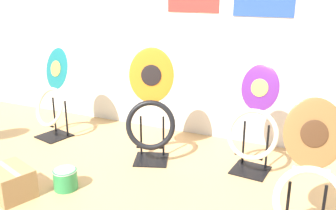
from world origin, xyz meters
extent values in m
cube|color=silver|center=(0.00, 1.93, 1.30)|extent=(8.00, 0.06, 2.60)
cube|color=black|center=(-0.08, 1.17, 0.01)|extent=(0.36, 0.36, 0.01)
cylinder|color=black|center=(-0.21, 1.23, 0.19)|extent=(0.02, 0.02, 0.36)
cylinder|color=black|center=(-0.02, 1.29, 0.19)|extent=(0.02, 0.02, 0.36)
cylinder|color=black|center=(-0.06, 1.10, 0.15)|extent=(0.22, 0.09, 0.02)
torus|color=black|center=(-0.08, 1.15, 0.33)|extent=(0.46, 0.32, 0.40)
ellipsoid|color=orange|center=(-0.11, 1.26, 0.73)|extent=(0.39, 0.23, 0.45)
ellipsoid|color=black|center=(-0.11, 1.24, 0.73)|extent=(0.17, 0.09, 0.17)
sphere|color=silver|center=(-0.20, 1.18, 0.50)|extent=(0.02, 0.02, 0.02)
sphere|color=silver|center=(0.00, 1.25, 0.50)|extent=(0.02, 0.02, 0.02)
cube|color=black|center=(0.74, 1.33, 0.01)|extent=(0.30, 0.30, 0.01)
cylinder|color=black|center=(0.65, 1.43, 0.20)|extent=(0.02, 0.02, 0.37)
cylinder|color=black|center=(0.84, 1.41, 0.20)|extent=(0.02, 0.02, 0.37)
cylinder|color=black|center=(0.73, 1.25, 0.16)|extent=(0.22, 0.04, 0.02)
torus|color=beige|center=(0.73, 1.31, 0.33)|extent=(0.42, 0.24, 0.38)
ellipsoid|color=#60237F|center=(0.75, 1.43, 0.67)|extent=(0.31, 0.15, 0.36)
ellipsoid|color=#E5CC4C|center=(0.74, 1.42, 0.68)|extent=(0.14, 0.05, 0.14)
sphere|color=silver|center=(0.66, 1.39, 0.50)|extent=(0.02, 0.02, 0.02)
sphere|color=silver|center=(0.82, 1.38, 0.50)|extent=(0.02, 0.02, 0.02)
cube|color=black|center=(-1.20, 1.25, 0.01)|extent=(0.34, 0.34, 0.01)
cylinder|color=black|center=(-1.28, 1.36, 0.19)|extent=(0.02, 0.02, 0.36)
cylinder|color=black|center=(-1.09, 1.31, 0.19)|extent=(0.02, 0.02, 0.36)
cylinder|color=black|center=(-1.22, 1.18, 0.15)|extent=(0.22, 0.07, 0.02)
torus|color=beige|center=(-1.21, 1.23, 0.32)|extent=(0.42, 0.28, 0.37)
ellipsoid|color=#197075|center=(-1.18, 1.35, 0.67)|extent=(0.35, 0.19, 0.39)
ellipsoid|color=#EADB4C|center=(-1.18, 1.33, 0.68)|extent=(0.15, 0.08, 0.15)
sphere|color=silver|center=(-1.28, 1.32, 0.48)|extent=(0.02, 0.02, 0.02)
sphere|color=silver|center=(-1.10, 1.28, 0.48)|extent=(0.02, 0.02, 0.02)
cylinder|color=black|center=(1.10, 0.59, 0.19)|extent=(0.02, 0.02, 0.35)
torus|color=silver|center=(1.22, 0.50, 0.31)|extent=(0.43, 0.29, 0.37)
ellipsoid|color=#936033|center=(1.20, 0.63, 0.66)|extent=(0.35, 0.20, 0.39)
ellipsoid|color=#4C2D19|center=(1.20, 0.62, 0.67)|extent=(0.15, 0.08, 0.15)
sphere|color=silver|center=(1.12, 0.56, 0.47)|extent=(0.02, 0.02, 0.02)
sphere|color=silver|center=(1.29, 0.59, 0.47)|extent=(0.02, 0.02, 0.02)
cylinder|color=#2D8E4C|center=(-0.45, 0.49, 0.08)|extent=(0.18, 0.18, 0.15)
torus|color=silver|center=(-0.45, 0.49, 0.15)|extent=(0.18, 0.18, 0.01)
cylinder|color=#B2B2B7|center=(-0.45, 0.49, 0.15)|extent=(0.15, 0.15, 0.00)
cube|color=#A37F51|center=(-0.74, 0.26, 0.10)|extent=(0.39, 0.34, 0.21)
cube|color=#B7AD89|center=(-0.74, 0.26, 0.21)|extent=(0.31, 0.14, 0.00)
camera|label=1|loc=(1.25, -1.43, 1.43)|focal=40.00mm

